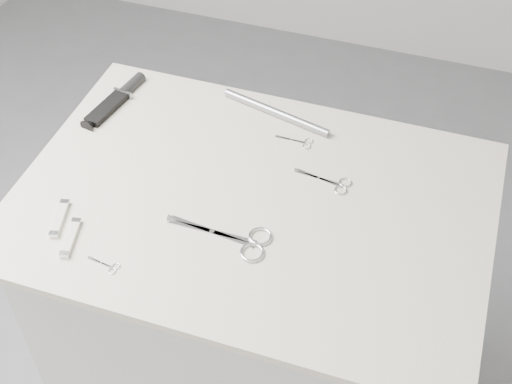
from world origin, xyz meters
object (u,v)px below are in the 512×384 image
(plinth, at_px, (253,325))
(sheathed_knife, at_px, (118,98))
(pocket_knife_b, at_px, (71,238))
(metal_rail, at_px, (276,112))
(embroidery_scissors_a, at_px, (333,183))
(embroidery_scissors_b, at_px, (299,142))
(large_shears, at_px, (240,240))
(pocket_knife_a, at_px, (60,218))
(tiny_scissors, at_px, (107,266))

(plinth, relative_size, sheathed_knife, 4.30)
(plinth, xyz_separation_m, pocket_knife_b, (-0.31, -0.22, 0.48))
(metal_rail, bearing_deg, sheathed_knife, -170.21)
(plinth, height_order, sheathed_knife, sheathed_knife)
(sheathed_knife, height_order, metal_rail, sheathed_knife)
(embroidery_scissors_a, height_order, metal_rail, metal_rail)
(sheathed_knife, height_order, pocket_knife_b, sheathed_knife)
(embroidery_scissors_b, relative_size, metal_rail, 0.31)
(pocket_knife_b, height_order, metal_rail, metal_rail)
(embroidery_scissors_a, height_order, sheathed_knife, sheathed_knife)
(plinth, relative_size, embroidery_scissors_a, 7.01)
(sheathed_knife, distance_m, pocket_knife_b, 0.45)
(pocket_knife_b, bearing_deg, embroidery_scissors_b, -52.66)
(large_shears, distance_m, pocket_knife_b, 0.34)
(sheathed_knife, height_order, pocket_knife_a, sheathed_knife)
(plinth, bearing_deg, tiny_scissors, -129.04)
(sheathed_knife, bearing_deg, metal_rail, -70.08)
(embroidery_scissors_b, bearing_deg, sheathed_knife, 179.87)
(embroidery_scissors_a, relative_size, sheathed_knife, 0.61)
(large_shears, relative_size, pocket_knife_b, 2.12)
(pocket_knife_a, bearing_deg, embroidery_scissors_a, -75.60)
(plinth, bearing_deg, large_shears, -83.07)
(pocket_knife_a, distance_m, pocket_knife_b, 0.06)
(metal_rail, bearing_deg, pocket_knife_b, -118.61)
(embroidery_scissors_b, xyz_separation_m, pocket_knife_b, (-0.35, -0.43, 0.01))
(embroidery_scissors_a, relative_size, embroidery_scissors_b, 1.47)
(large_shears, bearing_deg, plinth, 99.85)
(plinth, relative_size, pocket_knife_a, 8.87)
(embroidery_scissors_a, bearing_deg, sheathed_knife, 176.91)
(embroidery_scissors_b, relative_size, pocket_knife_b, 0.86)
(pocket_knife_b, bearing_deg, tiny_scissors, -123.83)
(pocket_knife_b, relative_size, metal_rail, 0.36)
(embroidery_scissors_b, height_order, pocket_knife_b, pocket_knife_b)
(large_shears, xyz_separation_m, pocket_knife_b, (-0.32, -0.10, 0.00))
(plinth, distance_m, sheathed_knife, 0.67)
(embroidery_scissors_a, bearing_deg, pocket_knife_b, -136.66)
(tiny_scissors, xyz_separation_m, sheathed_knife, (-0.21, 0.47, 0.01))
(large_shears, height_order, embroidery_scissors_b, large_shears)
(pocket_knife_b, xyz_separation_m, metal_rail, (0.27, 0.50, 0.00))
(large_shears, relative_size, embroidery_scissors_b, 2.48)
(sheathed_knife, xyz_separation_m, pocket_knife_b, (0.11, -0.44, -0.00))
(pocket_knife_a, bearing_deg, large_shears, -94.74)
(plinth, distance_m, large_shears, 0.49)
(large_shears, relative_size, tiny_scissors, 3.13)
(plinth, relative_size, metal_rail, 3.17)
(large_shears, bearing_deg, metal_rail, 99.99)
(embroidery_scissors_a, relative_size, pocket_knife_b, 1.26)
(metal_rail, bearing_deg, embroidery_scissors_b, -43.11)
(plinth, distance_m, pocket_knife_b, 0.61)
(plinth, height_order, pocket_knife_a, pocket_knife_a)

